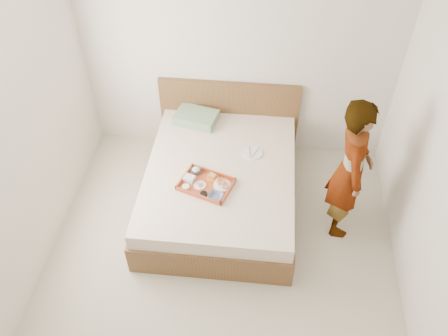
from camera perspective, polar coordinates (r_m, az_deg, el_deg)
ground at (r=4.71m, az=-0.75°, el=-13.45°), size 3.50×4.00×0.01m
ceiling at (r=2.84m, az=-1.25°, el=15.21°), size 3.50×4.00×0.01m
wall_back at (r=5.22m, az=1.68°, el=13.65°), size 3.50×0.01×2.60m
wall_left at (r=4.19m, az=-25.43°, el=-0.63°), size 0.01×4.00×2.60m
wall_right at (r=3.92m, az=25.46°, el=-4.44°), size 0.01×4.00×2.60m
bed at (r=5.10m, az=-0.44°, el=-2.23°), size 1.65×2.00×0.53m
headboard at (r=5.67m, az=0.63°, el=6.40°), size 1.65×0.06×0.95m
pillow at (r=5.47m, az=-3.38°, el=6.15°), size 0.53×0.42×0.11m
tray at (r=4.73m, az=-2.21°, el=-1.96°), size 0.61×0.52×0.05m
prawn_plate at (r=4.72m, az=-0.23°, el=-2.12°), size 0.23×0.23×0.01m
navy_bowl_big at (r=4.61m, az=-1.04°, el=-3.48°), size 0.18×0.18×0.04m
sauce_dish at (r=4.64m, az=-2.49°, el=-3.19°), size 0.09×0.09×0.03m
meat_plate at (r=4.73m, az=-2.97°, el=-2.11°), size 0.16×0.16×0.01m
bread_plate at (r=4.80m, az=-1.39°, el=-1.15°), size 0.16×0.16×0.01m
salad_bowl at (r=4.86m, az=-3.42°, el=-0.35°), size 0.14×0.14×0.04m
plastic_tub at (r=4.78m, az=-4.24°, el=-1.28°), size 0.13×0.12×0.05m
cheese_round at (r=4.71m, az=-4.67°, el=-2.33°), size 0.09×0.09×0.03m
dinner_plate at (r=5.09m, az=3.49°, el=1.85°), size 0.26×0.26×0.01m
person at (r=4.68m, az=15.14°, el=-0.19°), size 0.40×0.60×1.62m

